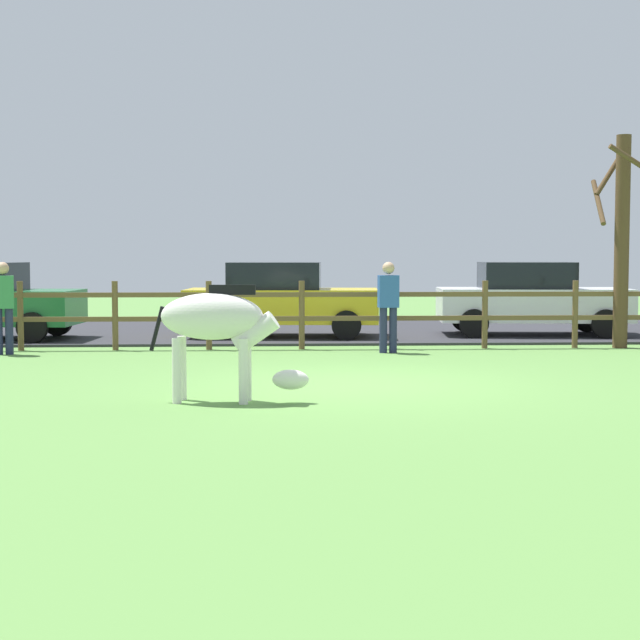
# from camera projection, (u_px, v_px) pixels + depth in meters

# --- Properties ---
(ground_plane) EXTENTS (60.00, 60.00, 0.00)m
(ground_plane) POSITION_uv_depth(u_px,v_px,m) (358.00, 384.00, 13.32)
(ground_plane) COLOR #5B8C42
(parking_asphalt) EXTENTS (28.00, 7.40, 0.05)m
(parking_asphalt) POSITION_uv_depth(u_px,v_px,m) (322.00, 330.00, 22.59)
(parking_asphalt) COLOR #2D2D33
(parking_asphalt) RESTS_ON ground_plane
(paddock_fence) EXTENTS (20.89, 0.11, 1.28)m
(paddock_fence) POSITION_uv_depth(u_px,v_px,m) (302.00, 311.00, 18.22)
(paddock_fence) COLOR brown
(paddock_fence) RESTS_ON ground_plane
(bare_tree) EXTENTS (1.15, 1.16, 4.02)m
(bare_tree) POSITION_uv_depth(u_px,v_px,m) (621.00, 236.00, 18.40)
(bare_tree) COLOR #513A23
(bare_tree) RESTS_ON ground_plane
(zebra) EXTENTS (1.93, 0.64, 1.41)m
(zebra) POSITION_uv_depth(u_px,v_px,m) (219.00, 325.00, 11.66)
(zebra) COLOR white
(zebra) RESTS_ON ground_plane
(parked_car_yellow) EXTENTS (4.11, 2.12, 1.56)m
(parked_car_yellow) POSITION_uv_depth(u_px,v_px,m) (280.00, 299.00, 20.48)
(parked_car_yellow) COLOR yellow
(parked_car_yellow) RESTS_ON parking_asphalt
(parked_car_white) EXTENTS (4.13, 2.15, 1.56)m
(parked_car_white) POSITION_uv_depth(u_px,v_px,m) (531.00, 298.00, 20.89)
(parked_car_white) COLOR white
(parked_car_white) RESTS_ON parking_asphalt
(visitor_left_of_tree) EXTENTS (0.38, 0.25, 1.64)m
(visitor_left_of_tree) POSITION_uv_depth(u_px,v_px,m) (388.00, 303.00, 17.54)
(visitor_left_of_tree) COLOR #232847
(visitor_left_of_tree) RESTS_ON ground_plane
(visitor_right_of_tree) EXTENTS (0.40, 0.29, 1.64)m
(visitor_right_of_tree) POSITION_uv_depth(u_px,v_px,m) (3.00, 304.00, 17.22)
(visitor_right_of_tree) COLOR #232847
(visitor_right_of_tree) RESTS_ON ground_plane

